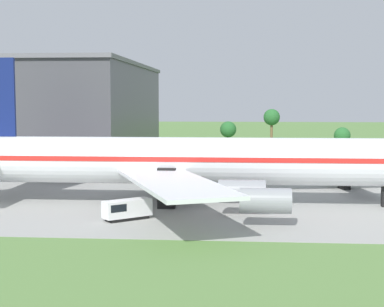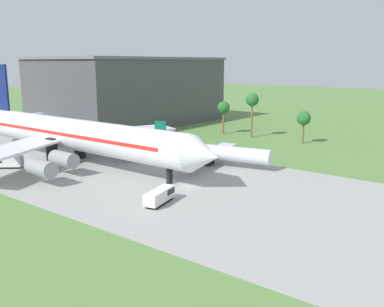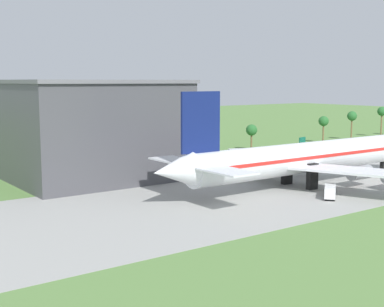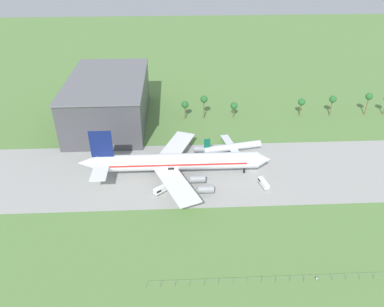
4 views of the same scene
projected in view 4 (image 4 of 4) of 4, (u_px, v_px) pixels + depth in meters
ground_plane at (253, 171)px, 151.27m from camera, size 600.00×600.00×0.00m
taxiway_strip at (253, 171)px, 151.26m from camera, size 320.00×44.00×0.02m
jet_airliner at (176, 162)px, 146.10m from camera, size 75.33×53.76×20.28m
regional_aircraft at (232, 147)px, 162.01m from camera, size 25.72×23.33×8.44m
baggage_tug at (263, 183)px, 142.45m from camera, size 3.43×6.70×2.18m
fuel_truck at (161, 190)px, 138.54m from camera, size 5.86×5.27×2.44m
perimeter_fence at (290, 278)px, 103.75m from camera, size 80.10×0.10×2.10m
no_stopping_sign at (317, 279)px, 104.00m from camera, size 0.44×0.08×1.68m
terminal_building at (109, 100)px, 183.93m from camera, size 36.72×61.20×22.38m
palm_tree_row at (288, 101)px, 189.52m from camera, size 107.49×3.60×12.38m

